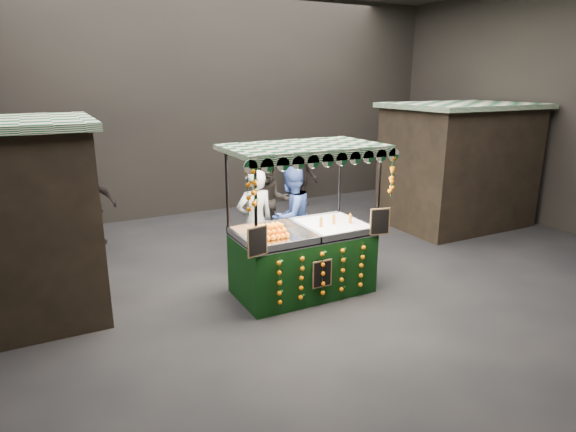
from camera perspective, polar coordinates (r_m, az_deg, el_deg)
ground at (r=7.60m, az=3.30°, el=-8.03°), size 12.00×12.00×0.00m
market_hall at (r=6.96m, az=3.76°, el=18.35°), size 12.10×10.10×5.05m
neighbour_stall_right at (r=11.06m, az=19.40°, el=5.76°), size 3.00×2.20×2.60m
juice_stall at (r=7.08m, az=1.91°, el=-3.90°), size 2.27×1.34×2.20m
vendor_grey at (r=7.80m, az=-3.91°, el=-0.68°), size 0.63×0.42×1.72m
vendor_blue at (r=8.09m, az=0.35°, el=-0.07°), size 1.02×0.92×1.71m
shopper_1 at (r=9.26m, az=-2.22°, el=1.69°), size 0.93×0.81×1.62m
shopper_2 at (r=9.76m, az=-22.22°, el=1.28°), size 1.03×0.84×1.64m
shopper_3 at (r=12.03m, az=1.76°, el=4.97°), size 1.19×0.93×1.62m
shopper_4 at (r=9.43m, az=-23.41°, el=1.35°), size 1.07×0.90×1.85m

